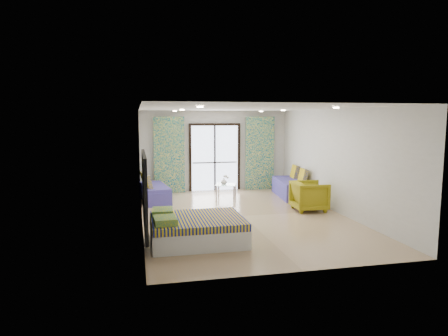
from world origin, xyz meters
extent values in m
cube|color=black|center=(0.00, 3.71, 2.24)|extent=(1.76, 0.08, 0.08)
cube|color=black|center=(-0.84, 3.71, 1.10)|extent=(0.08, 0.08, 2.20)
cube|color=black|center=(0.84, 3.71, 1.10)|extent=(0.08, 0.08, 2.20)
cube|color=black|center=(0.00, 3.71, 1.10)|extent=(0.05, 0.06, 2.20)
cube|color=#595451|center=(0.00, 3.73, 0.95)|extent=(1.52, 0.03, 0.04)
cube|color=silver|center=(-1.55, 3.57, 1.25)|extent=(1.00, 0.10, 2.50)
cube|color=silver|center=(1.55, 3.57, 1.25)|extent=(1.00, 0.10, 2.50)
cylinder|color=#FFE0B2|center=(-1.40, -2.00, 2.67)|extent=(0.12, 0.12, 0.02)
cylinder|color=#FFE0B2|center=(1.40, -2.00, 2.67)|extent=(0.12, 0.12, 0.02)
cylinder|color=#FFE0B2|center=(-1.40, 1.00, 2.67)|extent=(0.12, 0.12, 0.02)
cylinder|color=#FFE0B2|center=(1.40, 1.00, 2.67)|extent=(0.12, 0.12, 0.02)
cylinder|color=#FFE0B2|center=(-1.40, 3.00, 2.67)|extent=(0.12, 0.12, 0.02)
cylinder|color=#FFE0B2|center=(1.40, 3.00, 2.67)|extent=(0.12, 0.12, 0.02)
cube|color=black|center=(-2.46, -1.85, 1.05)|extent=(0.06, 2.10, 1.50)
cube|color=silver|center=(-2.47, -0.60, 1.05)|extent=(0.02, 0.10, 0.10)
cube|color=silver|center=(-1.45, -1.85, 0.18)|extent=(1.83, 1.46, 0.37)
cube|color=navy|center=(-1.45, -1.85, 0.43)|extent=(1.81, 1.49, 0.14)
cube|color=#166466|center=(-2.11, -2.20, 0.57)|extent=(0.44, 0.52, 0.13)
cube|color=#166466|center=(-2.11, -1.51, 0.57)|extent=(0.45, 0.53, 0.13)
cube|color=#474099|center=(-2.10, 2.31, 0.19)|extent=(0.91, 1.81, 0.38)
cube|color=#474099|center=(-2.10, 2.31, 0.43)|extent=(0.89, 1.77, 0.10)
cube|color=navy|center=(-2.28, 1.88, 0.65)|extent=(0.25, 0.45, 0.40)
cube|color=navy|center=(-2.39, 2.68, 0.65)|extent=(0.25, 0.45, 0.40)
cube|color=#474099|center=(2.10, 2.10, 0.21)|extent=(0.95, 1.98, 0.42)
cube|color=#474099|center=(2.10, 2.10, 0.48)|extent=(0.93, 1.94, 0.11)
cube|color=navy|center=(2.31, 1.63, 0.72)|extent=(0.26, 0.50, 0.44)
cube|color=navy|center=(2.41, 2.51, 0.72)|extent=(0.26, 0.50, 0.44)
cylinder|color=silver|center=(-0.24, 2.26, 0.20)|extent=(0.06, 0.06, 0.40)
cylinder|color=silver|center=(0.27, 2.08, 0.20)|extent=(0.06, 0.06, 0.40)
cylinder|color=silver|center=(-0.06, 2.77, 0.20)|extent=(0.06, 0.06, 0.40)
cylinder|color=silver|center=(0.45, 2.59, 0.20)|extent=(0.06, 0.06, 0.40)
cube|color=#8CA59E|center=(0.10, 2.42, 0.40)|extent=(0.79, 0.79, 0.02)
sphere|color=white|center=(0.15, 2.41, 0.62)|extent=(0.07, 0.07, 0.07)
sphere|color=white|center=(0.12, 2.47, 0.64)|extent=(0.07, 0.07, 0.07)
sphere|color=white|center=(0.05, 2.44, 0.66)|extent=(0.07, 0.07, 0.07)
sphere|color=white|center=(0.09, 2.38, 0.68)|extent=(0.07, 0.07, 0.07)
imported|color=white|center=(0.03, 2.40, 0.51)|extent=(0.22, 0.23, 0.20)
imported|color=olive|center=(1.88, 0.20, 0.43)|extent=(0.83, 0.88, 0.87)
camera|label=1|loc=(-2.59, -9.52, 2.47)|focal=32.00mm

